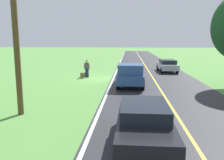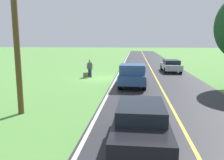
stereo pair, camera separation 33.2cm
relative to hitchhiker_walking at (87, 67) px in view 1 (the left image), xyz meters
name	(u,v)px [view 1 (the left image)]	position (x,y,z in m)	size (l,w,h in m)	color
ground_plane	(100,79)	(-1.42, 0.79, -0.98)	(200.00, 200.00, 0.00)	#568E42
road_surface	(154,79)	(-6.49, 0.79, -0.98)	(8.02, 120.00, 0.00)	#28282D
lane_edge_line	(113,79)	(-2.65, 0.79, -0.98)	(0.16, 117.60, 0.00)	silver
lane_centre_line	(154,79)	(-6.49, 0.79, -0.98)	(0.14, 117.60, 0.00)	gold
hitchhiker_walking	(87,67)	(0.00, 0.00, 0.00)	(0.62, 0.52, 1.75)	navy
suitcase_carried	(83,75)	(0.42, 0.07, -0.75)	(0.20, 0.46, 0.45)	brown
pickup_truck_passing	(131,74)	(-4.29, 4.12, -0.01)	(2.20, 5.45, 1.82)	#2D4C84
sedan_near_oncoming	(167,65)	(-8.59, -4.81, -0.23)	(2.05, 4.46, 1.41)	#B2B7C1
sedan_ahead_same_lane	(144,123)	(-4.70, 14.68, -0.23)	(1.96, 4.42, 1.41)	black
utility_pole_roadside	(15,22)	(1.15, 11.85, 3.45)	(0.28, 0.28, 8.87)	brown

